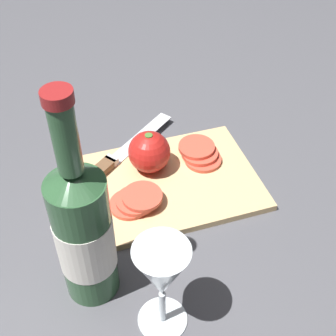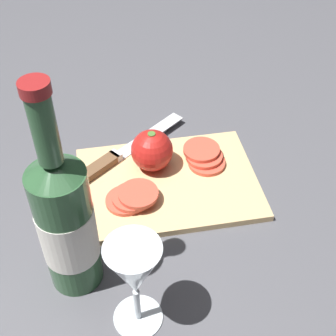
# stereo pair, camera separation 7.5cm
# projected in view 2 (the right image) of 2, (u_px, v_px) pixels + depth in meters

# --- Properties ---
(ground_plane) EXTENTS (3.00, 3.00, 0.00)m
(ground_plane) POSITION_uv_depth(u_px,v_px,m) (145.00, 181.00, 0.83)
(ground_plane) COLOR #4C4C51
(cutting_board) EXTENTS (0.31, 0.22, 0.01)m
(cutting_board) POSITION_uv_depth(u_px,v_px,m) (168.00, 183.00, 0.82)
(cutting_board) COLOR tan
(cutting_board) RESTS_ON ground_plane
(wine_bottle) EXTENTS (0.08, 0.08, 0.33)m
(wine_bottle) POSITION_uv_depth(u_px,v_px,m) (66.00, 223.00, 0.61)
(wine_bottle) COLOR #2D5633
(wine_bottle) RESTS_ON ground_plane
(wine_glass) EXTENTS (0.07, 0.07, 0.16)m
(wine_glass) POSITION_uv_depth(u_px,v_px,m) (134.00, 274.00, 0.57)
(wine_glass) COLOR silver
(wine_glass) RESTS_ON ground_plane
(whole_tomato) EXTENTS (0.07, 0.07, 0.08)m
(whole_tomato) POSITION_uv_depth(u_px,v_px,m) (152.00, 150.00, 0.81)
(whole_tomato) COLOR red
(whole_tomato) RESTS_ON cutting_board
(knife) EXTENTS (0.24, 0.20, 0.01)m
(knife) POSITION_uv_depth(u_px,v_px,m) (104.00, 164.00, 0.83)
(knife) COLOR silver
(knife) RESTS_ON cutting_board
(tomato_slice_stack_near) EXTENTS (0.07, 0.09, 0.02)m
(tomato_slice_stack_near) POSITION_uv_depth(u_px,v_px,m) (204.00, 156.00, 0.84)
(tomato_slice_stack_near) COLOR #DB4C38
(tomato_slice_stack_near) RESTS_ON cutting_board
(tomato_slice_stack_far) EXTENTS (0.09, 0.07, 0.02)m
(tomato_slice_stack_far) POSITION_uv_depth(u_px,v_px,m) (132.00, 197.00, 0.77)
(tomato_slice_stack_far) COLOR #DB4C38
(tomato_slice_stack_far) RESTS_ON cutting_board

